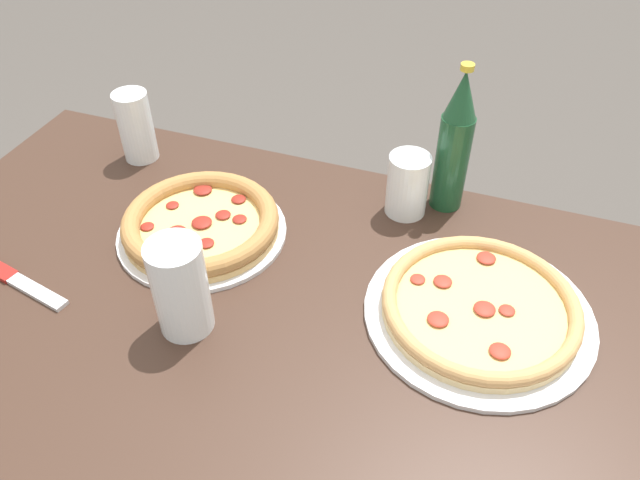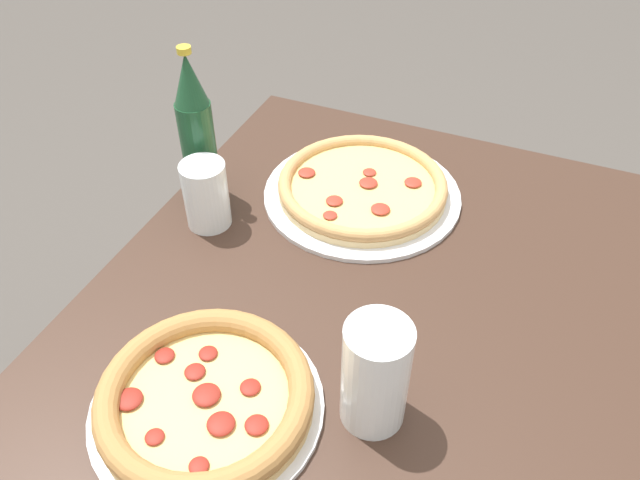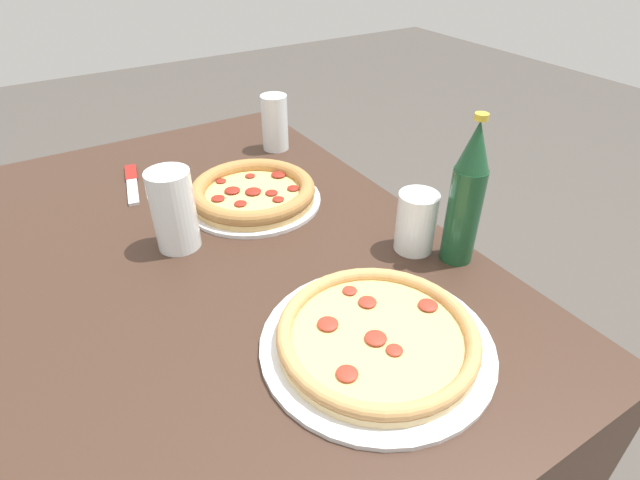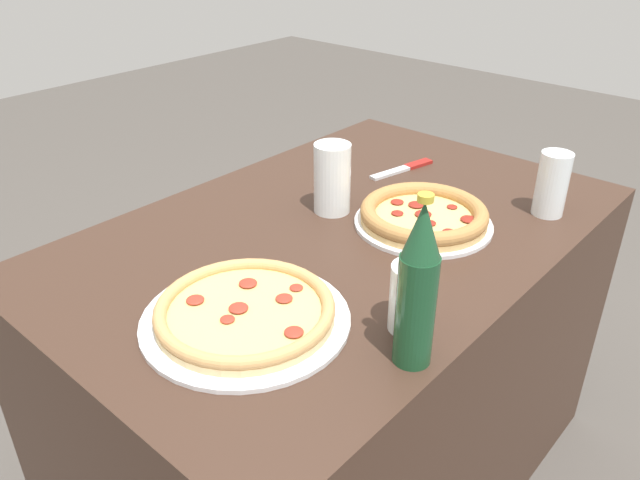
# 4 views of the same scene
# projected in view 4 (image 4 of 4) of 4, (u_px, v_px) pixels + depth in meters

# --- Properties ---
(ground_plane) EXTENTS (8.00, 8.00, 0.00)m
(ground_plane) POSITION_uv_depth(u_px,v_px,m) (337.00, 470.00, 1.62)
(ground_plane) COLOR #4C4742
(table) EXTENTS (1.20, 0.78, 0.71)m
(table) POSITION_uv_depth(u_px,v_px,m) (339.00, 363.00, 1.45)
(table) COLOR #3D281E
(table) RESTS_ON ground_plane
(pizza_pepperoni) EXTENTS (0.34, 0.34, 0.04)m
(pizza_pepperoni) POSITION_uv_depth(u_px,v_px,m) (245.00, 312.00, 0.99)
(pizza_pepperoni) COLOR silver
(pizza_pepperoni) RESTS_ON table
(pizza_salami) EXTENTS (0.28, 0.28, 0.05)m
(pizza_salami) POSITION_uv_depth(u_px,v_px,m) (424.00, 216.00, 1.27)
(pizza_salami) COLOR silver
(pizza_salami) RESTS_ON table
(glass_iced_tea) EXTENTS (0.07, 0.07, 0.11)m
(glass_iced_tea) POSITION_uv_depth(u_px,v_px,m) (412.00, 301.00, 0.96)
(glass_iced_tea) COLOR white
(glass_iced_tea) RESTS_ON table
(glass_orange_juice) EXTENTS (0.07, 0.07, 0.14)m
(glass_orange_juice) POSITION_uv_depth(u_px,v_px,m) (552.00, 187.00, 1.30)
(glass_orange_juice) COLOR white
(glass_orange_juice) RESTS_ON table
(glass_mango_juice) EXTENTS (0.08, 0.08, 0.15)m
(glass_mango_juice) POSITION_uv_depth(u_px,v_px,m) (332.00, 182.00, 1.31)
(glass_mango_juice) COLOR white
(glass_mango_juice) RESTS_ON table
(beer_bottle) EXTENTS (0.06, 0.06, 0.27)m
(beer_bottle) POSITION_uv_depth(u_px,v_px,m) (418.00, 287.00, 0.85)
(beer_bottle) COLOR #194728
(beer_bottle) RESTS_ON table
(knife) EXTENTS (0.19, 0.06, 0.01)m
(knife) POSITION_uv_depth(u_px,v_px,m) (404.00, 168.00, 1.54)
(knife) COLOR maroon
(knife) RESTS_ON table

